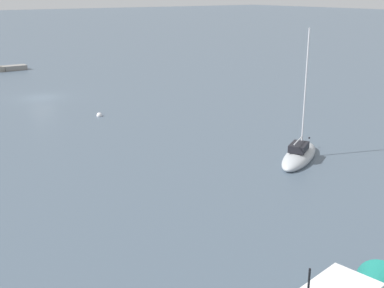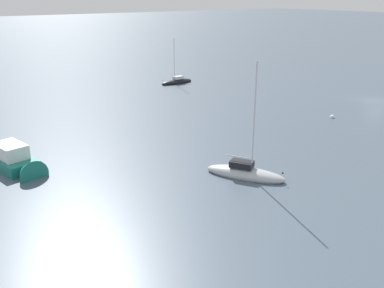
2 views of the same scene
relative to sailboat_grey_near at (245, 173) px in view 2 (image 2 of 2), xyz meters
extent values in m
plane|color=#475666|center=(7.81, -30.10, -0.31)|extent=(500.00, 500.00, 0.00)
ellipsoid|color=#ADB2B7|center=(-0.02, -0.01, -0.09)|extent=(6.17, 4.54, 1.05)
cube|color=black|center=(0.25, 0.14, 0.67)|extent=(2.00, 1.76, 0.48)
cylinder|color=silver|center=(-0.44, -0.25, 4.44)|extent=(0.10, 0.10, 8.01)
cylinder|color=silver|center=(0.49, 0.28, 1.22)|extent=(1.89, 1.13, 0.08)
sphere|color=black|center=(-2.46, -1.40, 0.48)|extent=(0.14, 0.14, 0.14)
ellipsoid|color=black|center=(32.28, -16.04, -0.11)|extent=(1.58, 5.44, 0.93)
cube|color=silver|center=(32.28, -16.31, 0.57)|extent=(0.94, 1.53, 0.43)
cylinder|color=silver|center=(32.28, -15.61, 3.43)|extent=(0.09, 0.09, 6.14)
cylinder|color=silver|center=(32.28, -16.56, 1.05)|extent=(0.08, 1.90, 0.07)
sphere|color=black|center=(32.27, -13.54, 0.39)|extent=(0.12, 0.12, 0.12)
cube|color=#197266|center=(13.35, 13.72, -0.03)|extent=(6.92, 3.53, 1.10)
cone|color=#197266|center=(10.10, 13.15, -0.03)|extent=(2.68, 2.69, 2.32)
cube|color=white|center=(12.57, 13.58, 1.07)|extent=(3.18, 2.32, 1.10)
cube|color=#283847|center=(11.79, 13.45, 1.12)|extent=(0.43, 1.74, 0.77)
sphere|color=white|center=(6.12, -18.99, -0.22)|extent=(0.51, 0.51, 0.51)
camera|label=1|loc=(24.17, 22.27, 10.77)|focal=46.50mm
camera|label=2|loc=(-21.62, 21.03, 12.85)|focal=40.25mm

